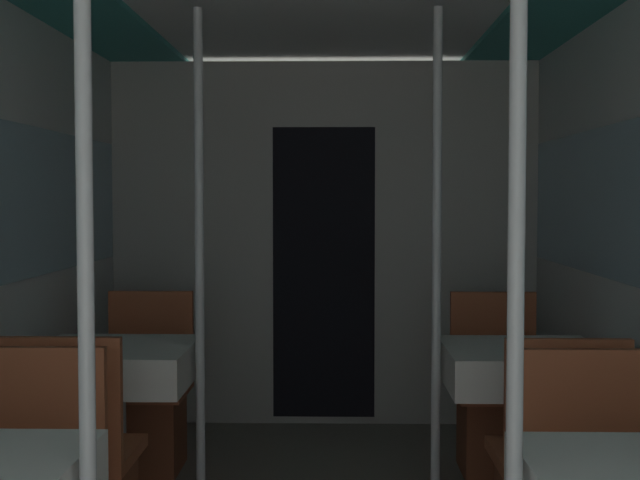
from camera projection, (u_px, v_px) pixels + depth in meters
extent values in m
cube|color=#A8A8A3|center=(324.00, 244.00, 5.63)|extent=(2.67, 0.08, 2.28)
cube|color=black|center=(324.00, 273.00, 5.60)|extent=(0.64, 0.01, 1.83)
cube|color=#B25633|center=(40.00, 415.00, 3.06)|extent=(0.46, 0.04, 0.47)
cylinder|color=silver|center=(86.00, 315.00, 2.23)|extent=(0.04, 0.04, 2.28)
cylinder|color=#B7B7BC|center=(115.00, 429.00, 4.08)|extent=(0.10, 0.10, 0.72)
cube|color=#93704C|center=(114.00, 349.00, 4.06)|extent=(0.66, 0.66, 0.02)
cube|color=white|center=(114.00, 365.00, 4.07)|extent=(0.70, 0.70, 0.18)
cube|color=#B25633|center=(77.00, 455.00, 3.49)|extent=(0.46, 0.46, 0.05)
cube|color=#B25633|center=(60.00, 401.00, 3.27)|extent=(0.46, 0.04, 0.47)
cube|color=brown|center=(144.00, 432.00, 4.67)|extent=(0.39, 0.39, 0.40)
cube|color=#B25633|center=(143.00, 390.00, 4.66)|extent=(0.46, 0.46, 0.05)
cube|color=#B25633|center=(151.00, 334.00, 4.86)|extent=(0.46, 0.04, 0.47)
cylinder|color=silver|center=(199.00, 262.00, 4.04)|extent=(0.04, 0.04, 2.28)
cube|color=#B25633|center=(584.00, 418.00, 3.02)|extent=(0.46, 0.04, 0.47)
cylinder|color=silver|center=(516.00, 316.00, 2.21)|extent=(0.04, 0.04, 2.28)
cylinder|color=#B7B7BC|center=(522.00, 431.00, 4.04)|extent=(0.10, 0.10, 0.72)
cube|color=#93704C|center=(523.00, 350.00, 4.02)|extent=(0.66, 0.66, 0.02)
cube|color=white|center=(523.00, 367.00, 4.03)|extent=(0.70, 0.70, 0.18)
cube|color=#B25633|center=(553.00, 458.00, 3.45)|extent=(0.46, 0.46, 0.05)
cube|color=#B25633|center=(568.00, 404.00, 3.23)|extent=(0.46, 0.04, 0.47)
cube|color=brown|center=(499.00, 435.00, 4.63)|extent=(0.39, 0.39, 0.40)
cube|color=#B25633|center=(499.00, 392.00, 4.62)|extent=(0.46, 0.46, 0.05)
cube|color=#B25633|center=(493.00, 335.00, 4.82)|extent=(0.46, 0.04, 0.47)
cylinder|color=silver|center=(436.00, 262.00, 4.01)|extent=(0.04, 0.04, 2.28)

